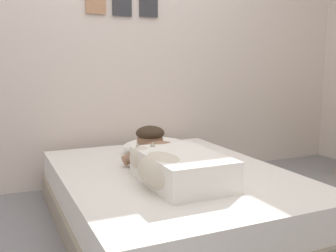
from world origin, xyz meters
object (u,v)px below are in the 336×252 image
Objects in this scene: bed at (172,197)px; pillow at (154,145)px; dog at (160,169)px; coffee_cup at (168,150)px; person_lying at (172,161)px; cell_phone at (216,185)px.

bed is 0.62m from pillow.
dog is (-0.31, -0.83, 0.05)m from pillow.
dog is 0.79m from coffee_cup.
bed is 0.32m from person_lying.
person_lying is 0.60m from coffee_cup.
coffee_cup is 0.89× the size of cell_phone.
cell_phone is at bearing -21.26° from dog.
cell_phone is (-0.06, -0.81, -0.03)m from coffee_cup.
person_lying is (-0.17, -0.69, 0.05)m from pillow.
pillow is at bearing 89.55° from cell_phone.
pillow is 3.71× the size of cell_phone.
person_lying reaches higher than coffee_cup.
cell_phone is (0.30, -0.12, -0.10)m from dog.
pillow is 0.89m from dog.
bed is at bearing -100.52° from pillow.
dog is (-0.20, -0.27, 0.29)m from bed.
bed is 0.44m from cell_phone.
coffee_cup is (0.06, -0.14, -0.02)m from pillow.
person_lying reaches higher than bed.
person_lying is 0.32m from cell_phone.
person_lying is 6.57× the size of cell_phone.
cell_phone is at bearing -75.83° from bed.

